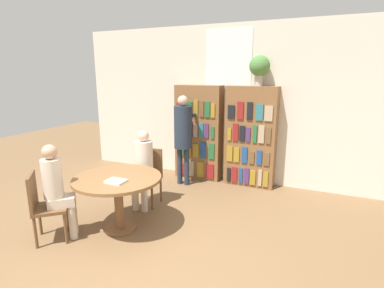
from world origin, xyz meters
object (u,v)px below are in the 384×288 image
at_px(bookshelf_left, 199,133).
at_px(reading_table, 118,186).
at_px(bookshelf_right, 251,137).
at_px(seated_reader_left, 143,164).
at_px(chair_near_camera, 43,204).
at_px(chair_left_side, 149,173).
at_px(librarian_standing, 183,131).
at_px(seated_reader_right, 57,187).
at_px(flower_vase, 260,67).

bearing_deg(bookshelf_left, reading_table, -94.02).
xyz_separation_m(bookshelf_left, bookshelf_right, (1.05, -0.00, -0.00)).
bearing_deg(seated_reader_left, chair_near_camera, 59.88).
relative_size(chair_left_side, librarian_standing, 0.53).
relative_size(chair_near_camera, chair_left_side, 1.00).
relative_size(bookshelf_left, chair_left_side, 2.08).
bearing_deg(bookshelf_right, chair_near_camera, -122.19).
distance_m(bookshelf_right, seated_reader_right, 3.40).
relative_size(reading_table, librarian_standing, 0.69).
bearing_deg(flower_vase, chair_near_camera, -123.51).
distance_m(chair_near_camera, seated_reader_right, 0.27).
relative_size(flower_vase, reading_table, 0.45).
bearing_deg(bookshelf_left, flower_vase, 0.23).
height_order(flower_vase, chair_near_camera, flower_vase).
xyz_separation_m(chair_near_camera, seated_reader_right, (0.14, 0.12, 0.20)).
bearing_deg(reading_table, seated_reader_left, 96.05).
xyz_separation_m(bookshelf_left, reading_table, (-0.17, -2.41, -0.31)).
distance_m(seated_reader_right, librarian_standing, 2.50).
xyz_separation_m(flower_vase, chair_left_side, (-1.42, -1.49, -1.70)).
distance_m(chair_near_camera, seated_reader_left, 1.50).
bearing_deg(reading_table, bookshelf_right, 63.14).
bearing_deg(bookshelf_right, seated_reader_right, -121.34).
height_order(bookshelf_right, seated_reader_right, bookshelf_right).
bearing_deg(bookshelf_right, flower_vase, 2.73).
bearing_deg(librarian_standing, chair_left_side, -99.15).
distance_m(bookshelf_left, librarian_standing, 0.53).
bearing_deg(seated_reader_right, reading_table, 90.00).
distance_m(reading_table, seated_reader_right, 0.74).
bearing_deg(flower_vase, librarian_standing, -158.10).
bearing_deg(seated_reader_left, chair_left_side, -90.00).
xyz_separation_m(bookshelf_left, chair_left_side, (-0.27, -1.49, -0.43)).
relative_size(seated_reader_left, librarian_standing, 0.73).
relative_size(reading_table, chair_near_camera, 1.30).
distance_m(bookshelf_left, chair_left_side, 1.57).
height_order(seated_reader_left, librarian_standing, librarian_standing).
xyz_separation_m(bookshelf_left, librarian_standing, (-0.11, -0.50, 0.12)).
distance_m(bookshelf_left, reading_table, 2.43).
bearing_deg(chair_near_camera, librarian_standing, 121.46).
distance_m(flower_vase, seated_reader_left, 2.64).
xyz_separation_m(bookshelf_right, seated_reader_left, (-1.30, -1.67, -0.22)).
xyz_separation_m(bookshelf_left, chair_near_camera, (-0.85, -3.02, -0.43)).
height_order(chair_near_camera, seated_reader_right, seated_reader_right).
xyz_separation_m(bookshelf_right, chair_left_side, (-1.32, -1.49, -0.43)).
relative_size(reading_table, seated_reader_right, 0.93).
bearing_deg(chair_left_side, bookshelf_right, -137.52).
distance_m(chair_near_camera, chair_left_side, 1.64).
distance_m(bookshelf_left, seated_reader_right, 3.00).
xyz_separation_m(chair_near_camera, chair_left_side, (0.59, 1.54, 0.00)).
bearing_deg(seated_reader_right, chair_near_camera, -90.00).
bearing_deg(flower_vase, reading_table, -118.71).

